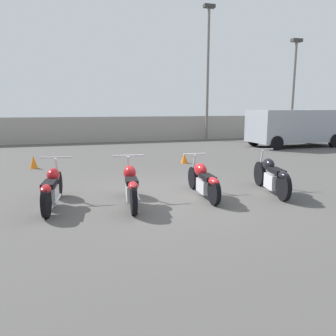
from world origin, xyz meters
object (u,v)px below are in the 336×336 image
(light_pole_right, at_px, (208,63))
(motorcycle_slot_0, at_px, (52,188))
(motorcycle_slot_2, at_px, (203,180))
(traffic_cone_far, at_px, (34,162))
(motorcycle_slot_1, at_px, (131,186))
(motorcycle_slot_3, at_px, (272,176))
(traffic_cone_near, at_px, (184,158))
(parked_van, at_px, (295,126))
(light_pole_left, at_px, (294,80))

(light_pole_right, xyz_separation_m, motorcycle_slot_0, (-8.84, -12.40, -4.36))
(motorcycle_slot_2, height_order, traffic_cone_far, motorcycle_slot_2)
(motorcycle_slot_1, distance_m, motorcycle_slot_3, 3.47)
(light_pole_right, distance_m, traffic_cone_near, 10.13)
(traffic_cone_near, bearing_deg, traffic_cone_far, 175.09)
(light_pole_right, xyz_separation_m, motorcycle_slot_2, (-5.49, -12.53, -4.37))
(light_pole_right, height_order, parked_van, light_pole_right)
(light_pole_right, relative_size, traffic_cone_near, 22.26)
(light_pole_right, bearing_deg, traffic_cone_far, -142.28)
(light_pole_left, bearing_deg, motorcycle_slot_3, -128.61)
(light_pole_right, bearing_deg, parked_van, -55.61)
(motorcycle_slot_0, xyz_separation_m, traffic_cone_near, (4.51, 4.47, -0.22))
(light_pole_right, bearing_deg, motorcycle_slot_1, -119.64)
(traffic_cone_far, bearing_deg, motorcycle_slot_1, -65.15)
(motorcycle_slot_0, relative_size, traffic_cone_near, 5.62)
(parked_van, bearing_deg, light_pole_right, -146.87)
(motorcycle_slot_2, xyz_separation_m, parked_van, (8.60, 7.98, 0.70))
(light_pole_left, height_order, light_pole_right, light_pole_right)
(light_pole_left, height_order, motorcycle_slot_3, light_pole_left)
(light_pole_right, xyz_separation_m, parked_van, (3.12, -4.55, -3.68))
(traffic_cone_far, bearing_deg, light_pole_left, 23.13)
(traffic_cone_near, bearing_deg, motorcycle_slot_3, -83.34)
(motorcycle_slot_3, bearing_deg, light_pole_left, 63.30)
(traffic_cone_near, height_order, traffic_cone_far, traffic_cone_far)
(motorcycle_slot_2, bearing_deg, traffic_cone_near, 79.24)
(motorcycle_slot_0, bearing_deg, motorcycle_slot_3, 3.61)
(traffic_cone_near, bearing_deg, motorcycle_slot_2, -104.19)
(light_pole_right, relative_size, parked_van, 1.67)
(light_pole_left, bearing_deg, motorcycle_slot_2, -133.80)
(parked_van, xyz_separation_m, traffic_cone_near, (-7.44, -3.38, -0.91))
(motorcycle_slot_2, relative_size, parked_van, 0.42)
(traffic_cone_near, bearing_deg, parked_van, 24.43)
(light_pole_left, distance_m, motorcycle_slot_1, 17.76)
(parked_van, relative_size, traffic_cone_far, 11.01)
(motorcycle_slot_0, height_order, motorcycle_slot_3, motorcycle_slot_3)
(motorcycle_slot_2, bearing_deg, light_pole_right, 69.77)
(parked_van, xyz_separation_m, traffic_cone_far, (-12.78, -2.92, -0.87))
(light_pole_left, bearing_deg, parked_van, -124.80)
(motorcycle_slot_1, xyz_separation_m, motorcycle_slot_2, (1.75, 0.19, -0.02))
(motorcycle_slot_0, relative_size, parked_van, 0.42)
(light_pole_left, height_order, traffic_cone_near, light_pole_left)
(parked_van, height_order, traffic_cone_far, parked_van)
(motorcycle_slot_0, relative_size, motorcycle_slot_3, 0.98)
(light_pole_right, bearing_deg, motorcycle_slot_0, -125.47)
(motorcycle_slot_1, relative_size, traffic_cone_far, 4.61)
(motorcycle_slot_2, bearing_deg, motorcycle_slot_3, -2.40)
(parked_van, relative_size, traffic_cone_near, 13.30)
(motorcycle_slot_3, bearing_deg, motorcycle_slot_0, -171.56)
(light_pole_right, height_order, motorcycle_slot_3, light_pole_right)
(motorcycle_slot_3, bearing_deg, parked_van, 61.73)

